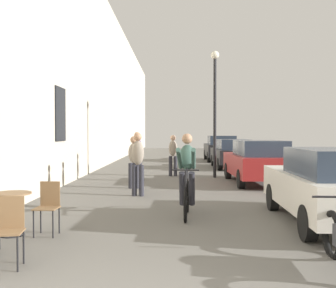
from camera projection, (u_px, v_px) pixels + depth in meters
building_facade_left at (82, 68)px, 17.25m from camera, size 0.54×68.00×8.95m
cafe_chair_near_toward_wall at (9, 226)px, 5.28m from camera, size 0.43×0.43×0.89m
cafe_table_mid at (12, 205)px, 6.88m from camera, size 0.64×0.64×0.72m
cafe_chair_mid_toward_street at (48, 204)px, 6.95m from camera, size 0.40×0.40×0.89m
cyclist_on_bicycle at (187, 177)px, 8.57m from camera, size 0.52×1.76×1.74m
pedestrian_near at (138, 160)px, 11.20m from camera, size 0.37×0.29×1.73m
pedestrian_mid at (134, 159)px, 12.77m from camera, size 0.35×0.26×1.62m
pedestrian_far at (137, 153)px, 14.81m from camera, size 0.35×0.25×1.76m
pedestrian_furthest at (173, 153)px, 16.44m from camera, size 0.35×0.26×1.64m
street_lamp at (215, 97)px, 15.89m from camera, size 0.32×0.32×4.90m
parked_car_nearest at (330, 185)px, 7.67m from camera, size 1.82×4.10×1.44m
parked_car_second at (257, 161)px, 13.98m from camera, size 1.81×4.18×1.48m
parked_car_third at (232, 153)px, 20.16m from camera, size 1.75×4.03×1.42m
parked_car_fourth at (221, 148)px, 25.49m from camera, size 1.91×4.43×1.57m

